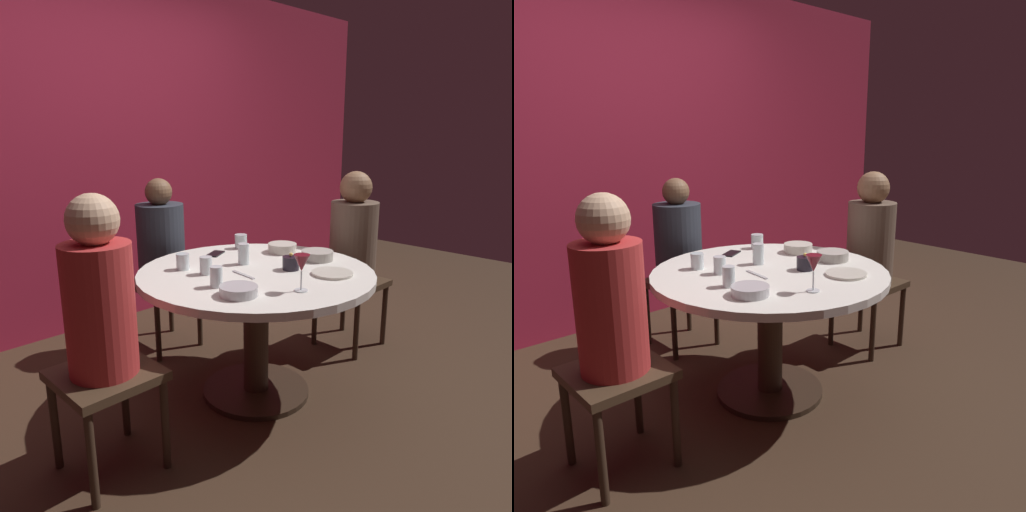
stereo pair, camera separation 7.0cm
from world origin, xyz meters
TOP-DOWN VIEW (x-y plane):
  - ground_plane at (0.00, 0.00)m, footprint 8.00×8.00m
  - back_wall at (0.00, 1.63)m, footprint 6.00×0.10m
  - dining_table at (0.00, 0.00)m, footprint 1.26×1.26m
  - seated_diner_left at (-0.90, 0.00)m, footprint 0.40×0.40m
  - seated_diner_back at (0.00, 0.89)m, footprint 0.40×0.40m
  - seated_diner_right at (0.92, 0.00)m, footprint 0.40×0.40m
  - candle_holder at (0.14, -0.12)m, footprint 0.09×0.09m
  - wine_glass at (-0.09, -0.39)m, footprint 0.08×0.08m
  - dinner_plate at (0.23, -0.33)m, footprint 0.22×0.22m
  - cell_phone at (0.07, 0.42)m, footprint 0.16×0.13m
  - bowl_serving_large at (-0.34, -0.23)m, footprint 0.18×0.18m
  - bowl_salad_center at (0.40, 0.17)m, footprint 0.18×0.18m
  - bowl_small_white at (0.41, -0.09)m, footprint 0.18×0.18m
  - cup_near_candle at (0.29, 0.42)m, footprint 0.08×0.08m
  - cup_by_left_diner at (-0.33, -0.06)m, footprint 0.06×0.06m
  - cup_by_right_diner at (-0.26, 0.29)m, footprint 0.07×0.07m
  - cup_center_front at (-0.23, 0.14)m, footprint 0.07×0.07m
  - cup_far_edge at (0.04, 0.14)m, footprint 0.06×0.06m
  - fork_near_plate at (-0.11, -0.02)m, footprint 0.04×0.18m

SIDE VIEW (x-z plane):
  - ground_plane at x=0.00m, z-range 0.00..0.00m
  - dining_table at x=0.00m, z-range 0.20..0.93m
  - seated_diner_back at x=0.00m, z-range 0.13..1.29m
  - fork_near_plate at x=-0.11m, z-range 0.73..0.73m
  - cell_phone at x=0.07m, z-range 0.73..0.73m
  - dinner_plate at x=0.23m, z-range 0.73..0.74m
  - seated_diner_right at x=0.92m, z-range 0.14..1.34m
  - bowl_serving_large at x=-0.34m, z-range 0.73..0.77m
  - seated_diner_left at x=-0.90m, z-range 0.14..1.36m
  - bowl_small_white at x=0.41m, z-range 0.73..0.78m
  - bowl_salad_center at x=0.40m, z-range 0.73..0.78m
  - candle_holder at x=0.14m, z-range 0.72..0.81m
  - cup_by_right_diner at x=-0.26m, z-range 0.73..0.81m
  - cup_near_candle at x=0.29m, z-range 0.73..0.82m
  - cup_center_front at x=-0.23m, z-range 0.73..0.82m
  - cup_by_left_diner at x=-0.33m, z-range 0.73..0.83m
  - cup_far_edge at x=0.04m, z-range 0.73..0.84m
  - wine_glass at x=-0.09m, z-range 0.77..0.94m
  - back_wall at x=0.00m, z-range 0.00..2.60m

